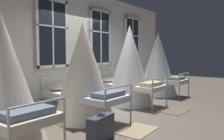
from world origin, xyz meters
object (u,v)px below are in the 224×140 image
Objects in this scene: cot_first at (1,79)px; cot_second at (83,72)px; suitcase_dark at (101,128)px; cot_fourth at (158,65)px; cot_third at (129,66)px.

cot_first is 1.00× the size of cot_second.
cot_first is at bearing 124.55° from suitcase_dark.
cot_fourth is at bearing -89.53° from cot_second.
cot_fourth is at bearing 7.62° from suitcase_dark.
suitcase_dark is at bearing 113.68° from cot_third.
cot_third is 1.85m from cot_fourth.
suitcase_dark is (-2.72, -1.21, -0.88)m from cot_third.
cot_third is at bearing -90.48° from cot_first.
cot_fourth reaches higher than cot_second.
cot_first reaches higher than cot_second.
suitcase_dark is (-4.57, -1.22, -0.84)m from cot_fourth.
cot_second is 0.98× the size of cot_fourth.
cot_third is 1.03× the size of cot_fourth.
cot_fourth reaches higher than suitcase_dark.
cot_fourth is (3.78, 0.05, 0.02)m from cot_second.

